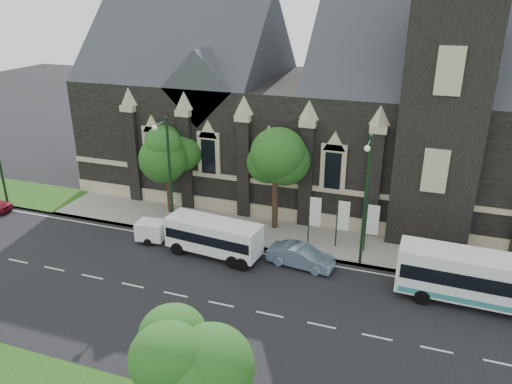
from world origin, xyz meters
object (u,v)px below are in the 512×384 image
at_px(street_lamp_near, 365,195).
at_px(street_lamp_mid, 168,170).
at_px(tree_walk_right, 279,157).
at_px(tour_coach, 496,282).
at_px(banner_flag_left, 313,214).
at_px(banner_flag_right, 370,223).
at_px(shuttle_bus, 214,236).
at_px(tree_park_east, 198,356).
at_px(tree_walk_left, 170,146).
at_px(sedan, 301,256).
at_px(box_trailer, 151,230).
at_px(banner_flag_center, 341,218).

xyz_separation_m(street_lamp_near, street_lamp_mid, (-14.00, 0.00, 0.00)).
xyz_separation_m(tree_walk_right, tour_coach, (14.73, -5.77, -4.08)).
xyz_separation_m(street_lamp_mid, tour_coach, (21.95, -2.15, -3.38)).
bearing_deg(street_lamp_near, banner_flag_left, 152.82).
height_order(banner_flag_right, shuttle_bus, banner_flag_right).
bearing_deg(shuttle_bus, tour_coach, 4.71).
distance_m(banner_flag_right, shuttle_bus, 10.74).
height_order(tree_park_east, banner_flag_left, tree_park_east).
distance_m(tree_park_east, shuttle_bus, 16.02).
bearing_deg(tree_park_east, shuttle_bus, 112.08).
xyz_separation_m(street_lamp_mid, shuttle_bus, (4.27, -1.85, -3.62)).
xyz_separation_m(tree_walk_left, sedan, (12.09, -4.92, -5.00)).
bearing_deg(tree_walk_right, tree_park_east, -81.58).
xyz_separation_m(banner_flag_left, sedan, (0.01, -3.22, -1.65)).
bearing_deg(box_trailer, sedan, -5.69).
bearing_deg(banner_flag_left, tree_walk_right, 150.90).
distance_m(street_lamp_mid, shuttle_bus, 5.89).
distance_m(street_lamp_near, banner_flag_right, 3.34).
height_order(banner_flag_center, banner_flag_right, same).
bearing_deg(box_trailer, tree_park_east, -60.12).
xyz_separation_m(tree_walk_right, tree_walk_left, (-9.01, -0.01, -0.08)).
relative_size(street_lamp_mid, banner_flag_center, 2.25).
xyz_separation_m(banner_flag_left, banner_flag_right, (4.00, 0.00, 0.00)).
relative_size(tour_coach, shuttle_bus, 1.60).
height_order(tree_park_east, tree_walk_right, tree_walk_right).
xyz_separation_m(street_lamp_near, shuttle_bus, (-9.73, -1.85, -3.62)).
distance_m(banner_flag_center, box_trailer, 13.69).
xyz_separation_m(banner_flag_left, banner_flag_center, (2.00, 0.00, 0.00)).
height_order(banner_flag_right, sedan, banner_flag_right).
bearing_deg(banner_flag_center, box_trailer, -165.49).
height_order(banner_flag_center, box_trailer, banner_flag_center).
bearing_deg(banner_flag_right, sedan, -141.14).
xyz_separation_m(tree_park_east, tree_walk_right, (-2.96, 20.04, 1.20)).
bearing_deg(street_lamp_mid, tree_park_east, -58.21).
xyz_separation_m(banner_flag_right, tour_coach, (7.66, -4.06, -0.65)).
bearing_deg(banner_flag_center, tree_walk_left, 173.11).
distance_m(tree_park_east, street_lamp_mid, 19.32).
relative_size(street_lamp_near, banner_flag_center, 2.25).
relative_size(tree_park_east, banner_flag_right, 1.57).
relative_size(street_lamp_mid, banner_flag_right, 2.25).
bearing_deg(tree_walk_left, street_lamp_near, -12.87).
bearing_deg(box_trailer, banner_flag_center, 7.82).
relative_size(tree_walk_left, banner_flag_left, 1.91).
bearing_deg(street_lamp_mid, street_lamp_near, 0.00).
distance_m(tree_park_east, tree_walk_left, 23.36).
relative_size(tree_walk_left, box_trailer, 2.57).
distance_m(banner_flag_left, banner_flag_center, 2.00).
bearing_deg(box_trailer, banner_flag_right, 5.98).
bearing_deg(street_lamp_near, banner_flag_right, 81.44).
bearing_deg(tour_coach, tree_park_east, -127.60).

